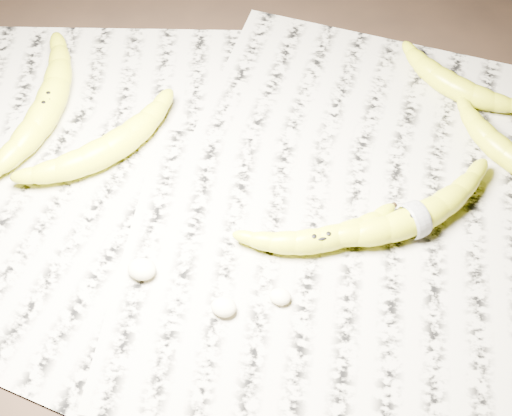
% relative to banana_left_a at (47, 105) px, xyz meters
% --- Properties ---
extents(ground, '(3.00, 3.00, 0.00)m').
position_rel_banana_left_a_xyz_m(ground, '(0.32, -0.12, -0.03)').
color(ground, black).
rests_on(ground, ground).
extents(newspaper_patch, '(0.90, 0.70, 0.01)m').
position_rel_banana_left_a_xyz_m(newspaper_patch, '(0.32, -0.09, -0.02)').
color(newspaper_patch, '#ADA894').
rests_on(newspaper_patch, ground).
extents(banana_left_a, '(0.07, 0.24, 0.04)m').
position_rel_banana_left_a_xyz_m(banana_left_a, '(0.00, 0.00, 0.00)').
color(banana_left_a, '#D1DC1B').
rests_on(banana_left_a, newspaper_patch).
extents(banana_left_b, '(0.18, 0.20, 0.04)m').
position_rel_banana_left_a_xyz_m(banana_left_b, '(0.10, -0.05, -0.00)').
color(banana_left_b, '#D1DC1B').
rests_on(banana_left_b, newspaper_patch).
extents(banana_center, '(0.18, 0.11, 0.03)m').
position_rel_banana_left_a_xyz_m(banana_center, '(0.39, -0.14, -0.01)').
color(banana_center, '#D1DC1B').
rests_on(banana_center, newspaper_patch).
extents(banana_taped, '(0.22, 0.18, 0.04)m').
position_rel_banana_left_a_xyz_m(banana_taped, '(0.50, -0.09, -0.00)').
color(banana_taped, '#D1DC1B').
rests_on(banana_taped, newspaper_patch).
extents(banana_upper_a, '(0.17, 0.15, 0.03)m').
position_rel_banana_left_a_xyz_m(banana_upper_a, '(0.61, 0.03, -0.00)').
color(banana_upper_a, '#D1DC1B').
rests_on(banana_upper_a, newspaper_patch).
extents(banana_upper_b, '(0.17, 0.13, 0.03)m').
position_rel_banana_left_a_xyz_m(banana_upper_b, '(0.54, 0.15, -0.00)').
color(banana_upper_b, '#D1DC1B').
rests_on(banana_upper_b, newspaper_patch).
extents(measuring_tape, '(0.03, 0.04, 0.05)m').
position_rel_banana_left_a_xyz_m(measuring_tape, '(0.50, -0.09, -0.00)').
color(measuring_tape, white).
rests_on(measuring_tape, newspaper_patch).
extents(flesh_chunk_a, '(0.03, 0.03, 0.02)m').
position_rel_banana_left_a_xyz_m(flesh_chunk_a, '(0.19, -0.21, -0.01)').
color(flesh_chunk_a, beige).
rests_on(flesh_chunk_a, newspaper_patch).
extents(flesh_chunk_b, '(0.03, 0.02, 0.02)m').
position_rel_banana_left_a_xyz_m(flesh_chunk_b, '(0.30, -0.24, -0.01)').
color(flesh_chunk_b, beige).
rests_on(flesh_chunk_b, newspaper_patch).
extents(flesh_chunk_c, '(0.03, 0.02, 0.01)m').
position_rel_banana_left_a_xyz_m(flesh_chunk_c, '(0.36, -0.22, -0.01)').
color(flesh_chunk_c, beige).
rests_on(flesh_chunk_c, newspaper_patch).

